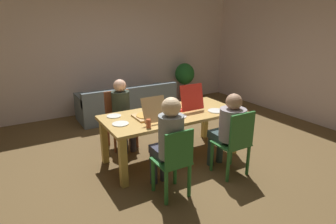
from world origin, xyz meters
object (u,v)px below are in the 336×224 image
object	(u,v)px
person_0	(169,138)
person_1	(122,109)
pizza_box_0	(185,104)
plate_2	(120,124)
plate_0	(179,116)
drinking_glass_0	(165,106)
potted_plant	(185,78)
drinking_glass_1	(149,124)
chair_0	(174,162)
couch	(128,105)
plate_3	(114,116)
chair_2	(235,142)
dining_table	(171,119)
chair_1	(120,117)
person_2	(229,126)
pizza_box_1	(148,115)
plate_1	(216,111)

from	to	relation	value
person_0	person_1	size ratio (longest dim) A/B	1.07
pizza_box_0	plate_2	bearing A→B (deg)	-171.27
plate_0	drinking_glass_0	xyz separation A→B (m)	(-0.01, 0.37, 0.06)
person_1	potted_plant	world-z (taller)	person_1
drinking_glass_1	chair_0	bearing A→B (deg)	-83.35
couch	potted_plant	xyz separation A→B (m)	(1.76, 0.35, 0.37)
pizza_box_0	plate_3	xyz separation A→B (m)	(-1.13, 0.17, -0.05)
person_0	chair_2	bearing A→B (deg)	-7.26
dining_table	plate_2	distance (m)	0.85
chair_1	plate_0	world-z (taller)	chair_1
person_1	plate_3	size ratio (longest dim) A/B	5.62
dining_table	plate_2	world-z (taller)	plate_2
person_0	chair_1	world-z (taller)	person_0
person_1	drinking_glass_1	size ratio (longest dim) A/B	10.06
dining_table	drinking_glass_0	size ratio (longest dim) A/B	15.10
plate_3	potted_plant	world-z (taller)	potted_plant
person_0	person_2	xyz separation A→B (m)	(0.98, 0.01, -0.04)
dining_table	plate_3	size ratio (longest dim) A/B	9.90
drinking_glass_0	potted_plant	bearing A→B (deg)	50.74
dining_table	pizza_box_1	bearing A→B (deg)	-175.62
person_2	plate_2	bearing A→B (deg)	151.85
chair_2	drinking_glass_0	size ratio (longest dim) A/B	6.91
plate_3	drinking_glass_1	size ratio (longest dim) A/B	1.79
chair_1	plate_3	bearing A→B (deg)	-117.27
dining_table	person_2	distance (m)	0.90
drinking_glass_1	drinking_glass_0	bearing A→B (deg)	43.61
chair_1	pizza_box_1	distance (m)	0.96
person_0	couch	xyz separation A→B (m)	(0.69, 2.99, -0.47)
plate_1	potted_plant	distance (m)	3.12
person_0	couch	bearing A→B (deg)	76.93
couch	potted_plant	world-z (taller)	potted_plant
pizza_box_0	chair_0	bearing A→B (deg)	-128.86
plate_2	drinking_glass_1	world-z (taller)	drinking_glass_1
dining_table	plate_3	distance (m)	0.86
pizza_box_1	drinking_glass_0	distance (m)	0.45
drinking_glass_0	drinking_glass_1	distance (m)	0.78
potted_plant	drinking_glass_1	bearing A→B (deg)	-130.69
plate_0	drinking_glass_1	bearing A→B (deg)	-164.03
plate_0	drinking_glass_0	size ratio (longest dim) A/B	1.67
dining_table	person_0	size ratio (longest dim) A/B	1.65
dining_table	drinking_glass_0	world-z (taller)	drinking_glass_0
plate_3	drinking_glass_0	world-z (taller)	drinking_glass_0
chair_1	plate_0	size ratio (longest dim) A/B	4.14
person_0	drinking_glass_1	size ratio (longest dim) A/B	10.77
plate_1	drinking_glass_1	xyz separation A→B (m)	(-1.21, -0.10, 0.05)
chair_1	chair_0	bearing A→B (deg)	-90.00
person_2	potted_plant	size ratio (longest dim) A/B	1.15
person_0	chair_0	bearing A→B (deg)	-90.00
person_1	pizza_box_0	xyz separation A→B (m)	(0.83, -0.61, 0.11)
person_1	potted_plant	xyz separation A→B (m)	(2.46, 1.83, -0.05)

